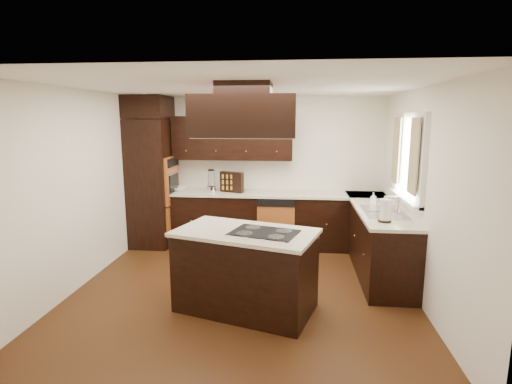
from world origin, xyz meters
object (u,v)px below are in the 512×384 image
(spice_rack, at_px, (232,182))
(oven_column, at_px, (152,183))
(range_hood, at_px, (245,116))
(island, at_px, (246,272))

(spice_rack, bearing_deg, oven_column, -154.87)
(range_hood, bearing_deg, spice_rack, 102.71)
(island, height_order, range_hood, range_hood)
(island, distance_m, range_hood, 1.72)
(oven_column, relative_size, range_hood, 2.02)
(island, relative_size, spice_rack, 3.61)
(oven_column, height_order, island, oven_column)
(island, xyz_separation_m, range_hood, (0.00, -0.05, 1.72))
(range_hood, distance_m, spice_rack, 2.62)
(oven_column, relative_size, island, 1.44)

